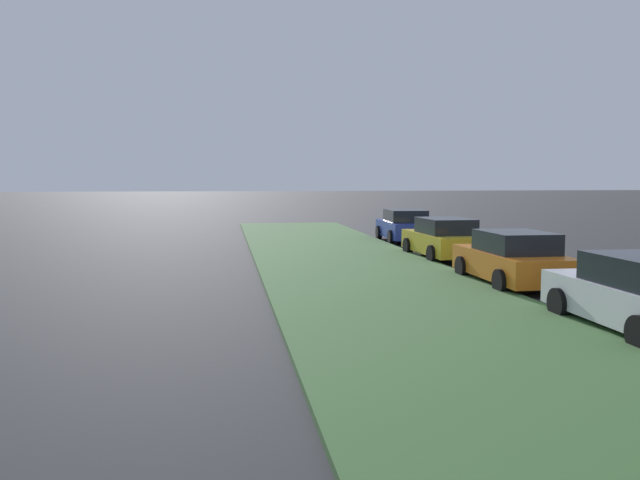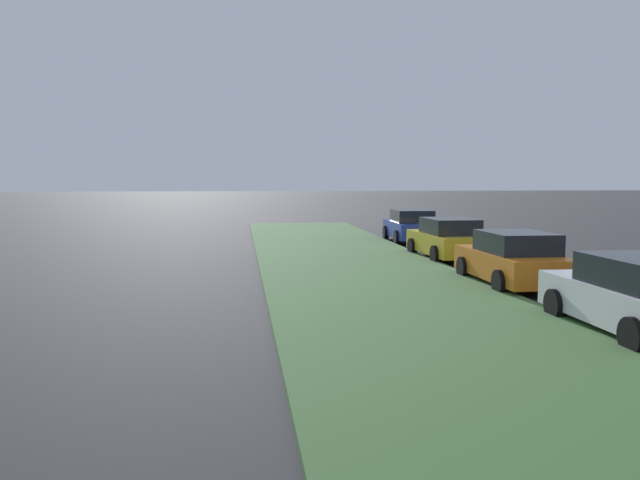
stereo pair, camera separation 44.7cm
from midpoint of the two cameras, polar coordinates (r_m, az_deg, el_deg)
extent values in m
cube|color=#3D6633|center=(11.51, 11.26, -8.88)|extent=(60.00, 6.00, 0.12)
cylinder|color=black|center=(14.25, 19.34, -5.25)|extent=(0.64, 0.22, 0.64)
cylinder|color=black|center=(15.15, 25.42, -4.85)|extent=(0.64, 0.22, 0.64)
cube|color=orange|center=(18.31, 15.77, -2.05)|extent=(4.31, 1.82, 0.70)
cube|color=black|center=(18.06, 16.08, -0.16)|extent=(2.21, 1.61, 0.55)
cylinder|color=black|center=(19.25, 11.67, -2.35)|extent=(0.64, 0.22, 0.64)
cylinder|color=black|center=(19.93, 16.54, -2.20)|extent=(0.64, 0.22, 0.64)
cylinder|color=black|center=(16.77, 14.81, -3.56)|extent=(0.64, 0.22, 0.64)
cylinder|color=black|center=(17.55, 20.24, -3.32)|extent=(0.64, 0.22, 0.64)
cube|color=gold|center=(23.83, 10.21, -0.25)|extent=(4.35, 1.92, 0.70)
cube|color=black|center=(23.59, 10.40, 1.22)|extent=(2.24, 1.66, 0.55)
cylinder|color=black|center=(24.84, 7.17, -0.56)|extent=(0.65, 0.24, 0.64)
cylinder|color=black|center=(25.43, 11.05, -0.48)|extent=(0.65, 0.24, 0.64)
cylinder|color=black|center=(22.29, 9.23, -1.26)|extent=(0.65, 0.24, 0.64)
cylinder|color=black|center=(22.94, 13.47, -1.15)|extent=(0.65, 0.24, 0.64)
cube|color=#23389E|center=(30.04, 6.95, 0.95)|extent=(4.37, 1.97, 0.70)
cube|color=black|center=(29.80, 7.05, 2.12)|extent=(2.26, 1.68, 0.55)
cylinder|color=black|center=(31.19, 4.77, 0.68)|extent=(0.65, 0.24, 0.64)
cylinder|color=black|center=(31.58, 7.97, 0.70)|extent=(0.65, 0.24, 0.64)
cylinder|color=black|center=(28.55, 5.80, 0.23)|extent=(0.65, 0.24, 0.64)
cylinder|color=black|center=(28.98, 9.28, 0.26)|extent=(0.65, 0.24, 0.64)
camera|label=1|loc=(0.22, -90.71, -0.07)|focal=36.56mm
camera|label=2|loc=(0.22, 89.29, 0.07)|focal=36.56mm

